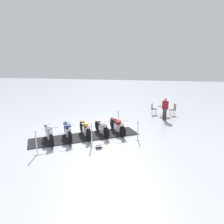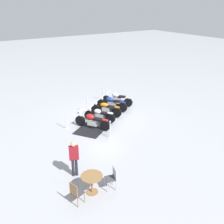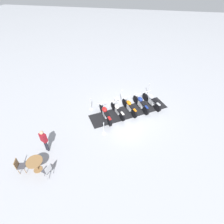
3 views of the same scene
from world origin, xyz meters
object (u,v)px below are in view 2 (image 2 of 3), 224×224
motorcycle_navy (111,103)px  info_placard (81,112)px  stanchion_left_rear (110,132)px  bystander_person (74,156)px  stanchion_right_front (103,96)px  stanchion_right_rear (66,123)px  motorcycle_copper (106,109)px  motorcycle_maroon (92,121)px  cafe_chair_across_table (112,177)px  stanchion_right_mid (87,107)px  motorcycle_cream (99,115)px  cafe_table (92,180)px  cafe_chair_near_table (76,192)px  motorcycle_chrome (117,99)px

motorcycle_navy → info_placard: (0.71, 1.98, -0.46)m
stanchion_left_rear → bystander_person: bearing=122.6°
stanchion_left_rear → stanchion_right_front: stanchion_right_front is taller
stanchion_right_rear → bystander_person: size_ratio=0.64×
motorcycle_copper → info_placard: 1.77m
motorcycle_copper → motorcycle_maroon: (-1.08, 1.63, -0.00)m
motorcycle_navy → cafe_chair_across_table: size_ratio=2.05×
bystander_person → stanchion_right_mid: bearing=-11.6°
stanchion_right_mid → bystander_person: size_ratio=0.69×
stanchion_right_rear → info_placard: size_ratio=2.79×
motorcycle_maroon → cafe_chair_across_table: 5.44m
motorcycle_cream → stanchion_left_rear: (-2.09, 0.55, -0.09)m
info_placard → motorcycle_navy: bearing=-53.4°
cafe_table → cafe_chair_near_table: cafe_chair_near_table is taller
info_placard → cafe_chair_near_table: (-7.45, 3.99, 0.48)m
cafe_chair_near_table → motorcycle_cream: bearing=35.8°
motorcycle_cream → bystander_person: 5.48m
cafe_chair_near_table → motorcycle_copper: bearing=33.6°
stanchion_left_rear → stanchion_right_rear: bearing=33.7°
motorcycle_copper → motorcycle_maroon: motorcycle_copper is taller
motorcycle_cream → bystander_person: size_ratio=1.00×
stanchion_right_front → cafe_table: stanchion_right_front is taller
stanchion_left_rear → stanchion_right_front: 5.91m
info_placard → motorcycle_maroon: bearing=-135.0°
info_placard → stanchion_left_rear: bearing=-126.7°
motorcycle_copper → cafe_table: 7.38m
bystander_person → motorcycle_maroon: bearing=-17.5°
cafe_chair_across_table → bystander_person: (1.56, 0.88, 0.46)m
stanchion_left_rear → info_placard: stanchion_left_rear is taller
motorcycle_cream → stanchion_left_rear: bearing=127.2°
cafe_table → bystander_person: size_ratio=0.52×
stanchion_left_rear → info_placard: size_ratio=2.69×
info_placard → cafe_chair_near_table: cafe_chair_near_table is taller
motorcycle_cream → cafe_chair_near_table: cafe_chair_near_table is taller
stanchion_right_front → cafe_table: 10.31m
stanchion_right_mid → bystander_person: (-5.75, 3.69, 0.59)m
motorcycle_copper → cafe_table: (-5.95, 4.37, 0.10)m
stanchion_right_mid → motorcycle_navy: bearing=-110.7°
motorcycle_maroon → stanchion_right_mid: bearing=-54.6°
info_placard → bystander_person: size_ratio=0.23×
motorcycle_copper → motorcycle_maroon: 1.96m
bystander_person → cafe_table: bearing=-155.3°
motorcycle_chrome → motorcycle_copper: 1.96m
motorcycle_chrome → motorcycle_copper: bearing=86.0°
motorcycle_chrome → motorcycle_navy: motorcycle_navy is taller
cafe_table → cafe_chair_across_table: bearing=-104.9°
cafe_chair_across_table → motorcycle_maroon: bearing=-96.0°
stanchion_right_front → cafe_chair_near_table: 10.96m
bystander_person → motorcycle_navy: bearing=-24.5°
stanchion_right_front → cafe_chair_across_table: 10.07m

